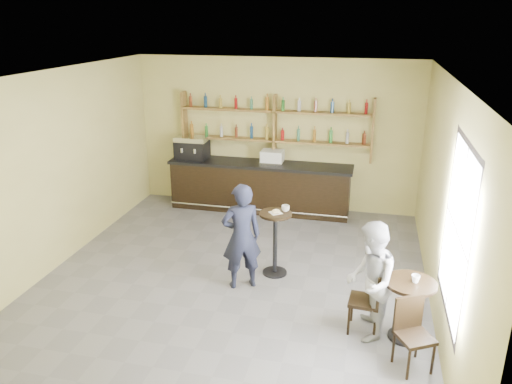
% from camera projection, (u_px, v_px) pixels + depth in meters
% --- Properties ---
extents(floor, '(7.00, 7.00, 0.00)m').
position_uv_depth(floor, '(232.00, 281.00, 7.92)').
color(floor, '#5F5E63').
rests_on(floor, ground).
extents(ceiling, '(7.00, 7.00, 0.00)m').
position_uv_depth(ceiling, '(229.00, 76.00, 6.85)').
color(ceiling, white).
rests_on(ceiling, wall_back).
extents(wall_back, '(7.00, 0.00, 7.00)m').
position_uv_depth(wall_back, '(276.00, 134.00, 10.59)').
color(wall_back, '#C6BD70').
rests_on(wall_back, floor).
extents(wall_front, '(7.00, 0.00, 7.00)m').
position_uv_depth(wall_front, '(115.00, 318.00, 4.17)').
color(wall_front, '#C6BD70').
rests_on(wall_front, floor).
extents(wall_left, '(0.00, 7.00, 7.00)m').
position_uv_depth(wall_left, '(51.00, 173.00, 8.03)').
color(wall_left, '#C6BD70').
rests_on(wall_left, floor).
extents(wall_right, '(0.00, 7.00, 7.00)m').
position_uv_depth(wall_right, '(444.00, 203.00, 6.74)').
color(wall_right, '#C6BD70').
rests_on(wall_right, floor).
extents(window_pane, '(0.00, 2.00, 2.00)m').
position_uv_depth(window_pane, '(457.00, 231.00, 5.60)').
color(window_pane, white).
rests_on(window_pane, wall_right).
extents(window_frame, '(0.04, 1.70, 2.10)m').
position_uv_depth(window_frame, '(456.00, 231.00, 5.60)').
color(window_frame, black).
rests_on(window_frame, wall_right).
extents(shelf_unit, '(4.00, 0.26, 1.40)m').
position_uv_depth(shelf_unit, '(275.00, 126.00, 10.40)').
color(shelf_unit, brown).
rests_on(shelf_unit, wall_back).
extents(liquor_bottles, '(3.68, 0.10, 1.00)m').
position_uv_depth(liquor_bottles, '(275.00, 118.00, 10.35)').
color(liquor_bottles, '#8C5919').
rests_on(liquor_bottles, shelf_unit).
extents(bar_counter, '(3.89, 0.76, 1.05)m').
position_uv_depth(bar_counter, '(260.00, 186.00, 10.69)').
color(bar_counter, black).
rests_on(bar_counter, floor).
extents(espresso_machine, '(0.71, 0.48, 0.49)m').
position_uv_depth(espresso_machine, '(192.00, 148.00, 10.75)').
color(espresso_machine, black).
rests_on(espresso_machine, bar_counter).
extents(pastry_case, '(0.53, 0.45, 0.28)m').
position_uv_depth(pastry_case, '(272.00, 157.00, 10.41)').
color(pastry_case, silver).
rests_on(pastry_case, bar_counter).
extents(pedestal_table, '(0.61, 0.61, 1.06)m').
position_uv_depth(pedestal_table, '(275.00, 244.00, 8.00)').
color(pedestal_table, black).
rests_on(pedestal_table, floor).
extents(napkin, '(0.25, 0.25, 0.00)m').
position_uv_depth(napkin, '(276.00, 213.00, 7.82)').
color(napkin, white).
rests_on(napkin, pedestal_table).
extents(donut, '(0.17, 0.17, 0.05)m').
position_uv_depth(donut, '(276.00, 212.00, 7.80)').
color(donut, '#B89543').
rests_on(donut, napkin).
extents(cup_pedestal, '(0.16, 0.16, 0.10)m').
position_uv_depth(cup_pedestal, '(285.00, 208.00, 7.87)').
color(cup_pedestal, white).
rests_on(cup_pedestal, pedestal_table).
extents(man_main, '(0.73, 0.64, 1.68)m').
position_uv_depth(man_main, '(241.00, 236.00, 7.53)').
color(man_main, black).
rests_on(man_main, floor).
extents(cafe_table, '(0.77, 0.77, 0.83)m').
position_uv_depth(cafe_table, '(408.00, 310.00, 6.40)').
color(cafe_table, black).
rests_on(cafe_table, floor).
extents(cup_cafe, '(0.12, 0.12, 0.10)m').
position_uv_depth(cup_cafe, '(416.00, 279.00, 6.24)').
color(cup_cafe, white).
rests_on(cup_cafe, cafe_table).
extents(chair_west, '(0.42, 0.42, 0.91)m').
position_uv_depth(chair_west, '(364.00, 300.00, 6.55)').
color(chair_west, black).
rests_on(chair_west, floor).
extents(chair_south, '(0.52, 0.52, 0.88)m').
position_uv_depth(chair_south, '(415.00, 337.00, 5.83)').
color(chair_south, black).
rests_on(chair_south, floor).
extents(patron_second, '(0.61, 0.78, 1.59)m').
position_uv_depth(patron_second, '(370.00, 281.00, 6.35)').
color(patron_second, '#A8A9AE').
rests_on(patron_second, floor).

